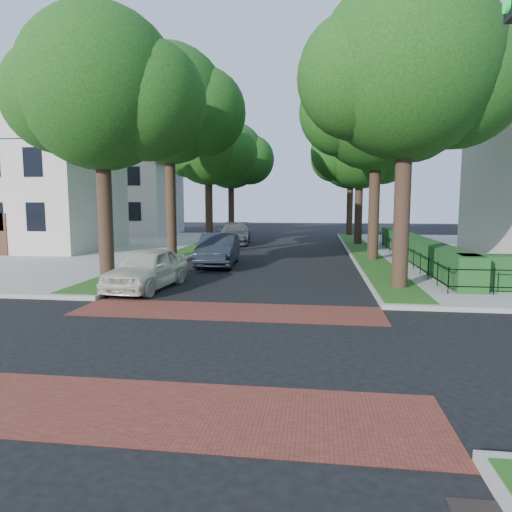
{
  "coord_description": "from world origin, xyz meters",
  "views": [
    {
      "loc": [
        2.55,
        -9.59,
        3.18
      ],
      "look_at": [
        0.79,
        3.57,
        1.6
      ],
      "focal_mm": 32.0,
      "sensor_mm": 36.0,
      "label": 1
    }
  ],
  "objects": [
    {
      "name": "grass_strip_ne",
      "position": [
        5.4,
        19.1,
        0.16
      ],
      "size": [
        1.6,
        29.8,
        0.02
      ],
      "primitive_type": "cube",
      "color": "#194B15",
      "rests_on": "sidewalk_ne"
    },
    {
      "name": "tree_right_far",
      "position": [
        5.6,
        24.22,
        6.91
      ],
      "size": [
        7.25,
        6.23,
        9.74
      ],
      "color": "black",
      "rests_on": "sidewalk_ne"
    },
    {
      "name": "ground",
      "position": [
        0.0,
        0.0,
        0.0
      ],
      "size": [
        120.0,
        120.0,
        0.0
      ],
      "primitive_type": "plane",
      "color": "black",
      "rests_on": "ground"
    },
    {
      "name": "tree_right_back",
      "position": [
        5.6,
        33.23,
        7.27
      ],
      "size": [
        7.5,
        6.45,
        10.2
      ],
      "color": "black",
      "rests_on": "sidewalk_ne"
    },
    {
      "name": "house_left_near",
      "position": [
        -15.49,
        17.99,
        5.04
      ],
      "size": [
        10.0,
        9.0,
        10.14
      ],
      "color": "beige",
      "rests_on": "sidewalk_nw"
    },
    {
      "name": "parked_car_rear",
      "position": [
        -3.6,
        24.34,
        0.8
      ],
      "size": [
        2.8,
        5.71,
        1.6
      ],
      "primitive_type": "imported",
      "rotation": [
        0.0,
        0.0,
        0.1
      ],
      "color": "slate",
      "rests_on": "ground"
    },
    {
      "name": "parked_car_front",
      "position": [
        -3.6,
        6.23,
        0.76
      ],
      "size": [
        2.22,
        4.6,
        1.51
      ],
      "primitive_type": "imported",
      "rotation": [
        0.0,
        0.0,
        -0.1
      ],
      "color": "silver",
      "rests_on": "ground"
    },
    {
      "name": "fence_main_road",
      "position": [
        6.9,
        15.0,
        0.6
      ],
      "size": [
        0.06,
        18.0,
        0.9
      ],
      "primitive_type": null,
      "color": "black",
      "rests_on": "sidewalk_ne"
    },
    {
      "name": "tree_right_near",
      "position": [
        5.6,
        7.24,
        7.63
      ],
      "size": [
        7.75,
        6.67,
        10.66
      ],
      "color": "black",
      "rests_on": "sidewalk_ne"
    },
    {
      "name": "crosswalk_far",
      "position": [
        0.0,
        3.2,
        0.01
      ],
      "size": [
        9.0,
        2.2,
        0.01
      ],
      "primitive_type": "cube",
      "color": "maroon",
      "rests_on": "ground"
    },
    {
      "name": "tree_left_near",
      "position": [
        -5.4,
        7.23,
        7.27
      ],
      "size": [
        7.5,
        6.45,
        10.2
      ],
      "color": "black",
      "rests_on": "sidewalk_nw"
    },
    {
      "name": "tree_left_back",
      "position": [
        -5.4,
        33.24,
        7.41
      ],
      "size": [
        7.75,
        6.66,
        10.44
      ],
      "color": "black",
      "rests_on": "sidewalk_nw"
    },
    {
      "name": "grass_strip_nw",
      "position": [
        -5.4,
        19.1,
        0.16
      ],
      "size": [
        1.6,
        29.8,
        0.02
      ],
      "primitive_type": "cube",
      "color": "#194B15",
      "rests_on": "sidewalk_nw"
    },
    {
      "name": "tree_left_far",
      "position": [
        -5.4,
        24.22,
        7.12
      ],
      "size": [
        7.0,
        6.02,
        9.86
      ],
      "color": "black",
      "rests_on": "sidewalk_nw"
    },
    {
      "name": "parked_car_middle",
      "position": [
        -2.3,
        12.55,
        0.8
      ],
      "size": [
        2.09,
        5.01,
        1.61
      ],
      "primitive_type": "imported",
      "rotation": [
        0.0,
        0.0,
        0.08
      ],
      "color": "black",
      "rests_on": "ground"
    },
    {
      "name": "crosswalk_near",
      "position": [
        0.0,
        -3.2,
        0.01
      ],
      "size": [
        9.0,
        2.2,
        0.01
      ],
      "primitive_type": "cube",
      "color": "maroon",
      "rests_on": "ground"
    },
    {
      "name": "tree_left_mid",
      "position": [
        -5.39,
        15.24,
        8.34
      ],
      "size": [
        8.0,
        6.88,
        11.48
      ],
      "color": "black",
      "rests_on": "sidewalk_nw"
    },
    {
      "name": "tree_right_mid",
      "position": [
        5.61,
        15.25,
        7.99
      ],
      "size": [
        8.25,
        7.09,
        11.22
      ],
      "color": "black",
      "rests_on": "sidewalk_ne"
    },
    {
      "name": "hedge_main_road",
      "position": [
        7.7,
        15.0,
        0.75
      ],
      "size": [
        1.0,
        18.0,
        1.2
      ],
      "primitive_type": "cube",
      "color": "#18461B",
      "rests_on": "sidewalk_ne"
    },
    {
      "name": "house_left_far",
      "position": [
        -15.49,
        31.99,
        5.04
      ],
      "size": [
        10.0,
        9.0,
        10.14
      ],
      "color": "beige",
      "rests_on": "sidewalk_nw"
    }
  ]
}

